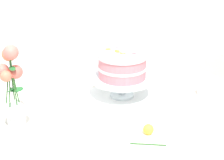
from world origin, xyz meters
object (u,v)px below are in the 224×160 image
flower_vase (13,89)px  fallen_rose (148,130)px  dining_table (106,129)px  layer_cake (122,65)px  teacup (204,92)px  cake_stand (122,80)px

flower_vase → fallen_rose: size_ratio=2.75×
dining_table → layer_cake: size_ratio=6.19×
layer_cake → teacup: size_ratio=1.84×
cake_stand → flower_vase: size_ratio=0.86×
teacup → cake_stand: bearing=152.5°
dining_table → layer_cake: 0.30m
layer_cake → flower_vase: 0.50m
cake_stand → layer_cake: (0.00, 0.00, 0.08)m
flower_vase → fallen_rose: bearing=-36.8°
teacup → fallen_rose: size_ratio=1.00×
dining_table → teacup: size_ratio=11.39×
layer_cake → cake_stand: bearing=-123.3°
layer_cake → flower_vase: flower_vase is taller
dining_table → fallen_rose: 0.27m
layer_cake → fallen_rose: (-0.08, -0.34, -0.14)m
teacup → layer_cake: bearing=152.5°
cake_stand → layer_cake: layer_cake is taller
teacup → fallen_rose: bearing=-159.3°
flower_vase → fallen_rose: flower_vase is taller
flower_vase → teacup: bearing=-10.5°
layer_cake → flower_vase: size_ratio=0.67×
fallen_rose → layer_cake: bearing=76.9°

